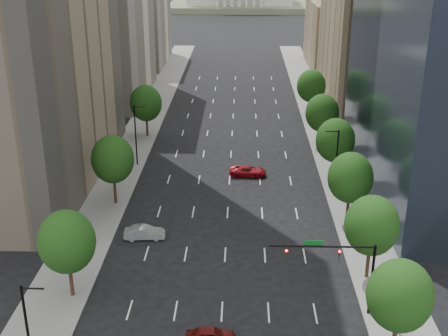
# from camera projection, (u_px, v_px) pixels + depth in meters

# --- Properties ---
(sidewalk_left) EXTENTS (6.00, 200.00, 0.15)m
(sidewalk_left) POSITION_uv_depth(u_px,v_px,m) (117.00, 178.00, 80.96)
(sidewalk_left) COLOR slate
(sidewalk_left) RESTS_ON ground
(sidewalk_right) EXTENTS (6.00, 200.00, 0.15)m
(sidewalk_right) POSITION_uv_depth(u_px,v_px,m) (343.00, 181.00, 80.07)
(sidewalk_right) COLOR slate
(sidewalk_right) RESTS_ON ground
(midrise_cream_left) EXTENTS (14.00, 30.00, 35.00)m
(midrise_cream_left) POSITION_uv_depth(u_px,v_px,m) (106.00, 9.00, 114.56)
(midrise_cream_left) COLOR beige
(midrise_cream_left) RESTS_ON ground
(filler_left) EXTENTS (14.00, 26.00, 18.00)m
(filler_left) POSITION_uv_depth(u_px,v_px,m) (137.00, 27.00, 148.33)
(filler_left) COLOR beige
(filler_left) RESTS_ON ground
(parking_tan_right) EXTENTS (14.00, 30.00, 30.00)m
(parking_tan_right) POSITION_uv_depth(u_px,v_px,m) (367.00, 26.00, 111.27)
(parking_tan_right) COLOR #8C7759
(parking_tan_right) RESTS_ON ground
(filler_right) EXTENTS (14.00, 26.00, 16.00)m
(filler_right) POSITION_uv_depth(u_px,v_px,m) (338.00, 34.00, 144.48)
(filler_right) COLOR #8C7759
(filler_right) RESTS_ON ground
(tree_right_0) EXTENTS (5.20, 5.20, 8.39)m
(tree_right_0) POSITION_uv_depth(u_px,v_px,m) (400.00, 296.00, 45.68)
(tree_right_0) COLOR #382316
(tree_right_0) RESTS_ON ground
(tree_right_1) EXTENTS (5.20, 5.20, 8.75)m
(tree_right_1) POSITION_uv_depth(u_px,v_px,m) (372.00, 226.00, 55.74)
(tree_right_1) COLOR #382316
(tree_right_1) RESTS_ON ground
(tree_right_2) EXTENTS (5.20, 5.20, 8.61)m
(tree_right_2) POSITION_uv_depth(u_px,v_px,m) (350.00, 178.00, 66.92)
(tree_right_2) COLOR #382316
(tree_right_2) RESTS_ON ground
(tree_right_3) EXTENTS (5.20, 5.20, 8.89)m
(tree_right_3) POSITION_uv_depth(u_px,v_px,m) (335.00, 140.00, 77.93)
(tree_right_3) COLOR #382316
(tree_right_3) RESTS_ON ground
(tree_right_4) EXTENTS (5.20, 5.20, 8.46)m
(tree_right_4) POSITION_uv_depth(u_px,v_px,m) (322.00, 113.00, 91.07)
(tree_right_4) COLOR #382316
(tree_right_4) RESTS_ON ground
(tree_right_5) EXTENTS (5.20, 5.20, 8.75)m
(tree_right_5) POSITION_uv_depth(u_px,v_px,m) (311.00, 86.00, 105.79)
(tree_right_5) COLOR #382316
(tree_right_5) RESTS_ON ground
(tree_left_0) EXTENTS (5.20, 5.20, 8.75)m
(tree_left_0) POSITION_uv_depth(u_px,v_px,m) (67.00, 242.00, 52.85)
(tree_left_0) COLOR #382316
(tree_left_0) RESTS_ON ground
(tree_left_1) EXTENTS (5.20, 5.20, 8.97)m
(tree_left_1) POSITION_uv_depth(u_px,v_px,m) (113.00, 159.00, 71.30)
(tree_left_1) COLOR #382316
(tree_left_1) RESTS_ON ground
(tree_left_2) EXTENTS (5.20, 5.20, 8.68)m
(tree_left_2) POSITION_uv_depth(u_px,v_px,m) (146.00, 103.00, 95.50)
(tree_left_2) COLOR #382316
(tree_left_2) RESTS_ON ground
(streetlight_rn) EXTENTS (1.70, 0.20, 9.00)m
(streetlight_rn) POSITION_uv_depth(u_px,v_px,m) (336.00, 161.00, 73.71)
(streetlight_rn) COLOR black
(streetlight_rn) RESTS_ON ground
(streetlight_ls) EXTENTS (1.70, 0.20, 9.00)m
(streetlight_ls) POSITION_uv_depth(u_px,v_px,m) (29.00, 335.00, 42.05)
(streetlight_ls) COLOR black
(streetlight_ls) RESTS_ON ground
(streetlight_ln) EXTENTS (1.70, 0.20, 9.00)m
(streetlight_ln) POSITION_uv_depth(u_px,v_px,m) (136.00, 134.00, 83.75)
(streetlight_ln) COLOR black
(streetlight_ln) RESTS_ON ground
(traffic_signal) EXTENTS (9.12, 0.40, 7.38)m
(traffic_signal) POSITION_uv_depth(u_px,v_px,m) (344.00, 264.00, 50.49)
(traffic_signal) COLOR black
(traffic_signal) RESTS_ON ground
(foothills) EXTENTS (720.00, 413.00, 263.00)m
(foothills) POSITION_uv_depth(u_px,v_px,m) (276.00, 5.00, 593.57)
(foothills) COLOR brown
(foothills) RESTS_ON ground
(car_maroon) EXTENTS (4.18, 1.95, 1.39)m
(car_maroon) POSITION_uv_depth(u_px,v_px,m) (211.00, 335.00, 48.55)
(car_maroon) COLOR #550F0E
(car_maroon) RESTS_ON ground
(car_silver) EXTENTS (4.60, 1.92, 1.48)m
(car_silver) POSITION_uv_depth(u_px,v_px,m) (145.00, 233.00, 64.98)
(car_silver) COLOR #A4A5AA
(car_silver) RESTS_ON ground
(car_red_far) EXTENTS (5.18, 2.56, 1.41)m
(car_red_far) POSITION_uv_depth(u_px,v_px,m) (248.00, 171.00, 81.70)
(car_red_far) COLOR maroon
(car_red_far) RESTS_ON ground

